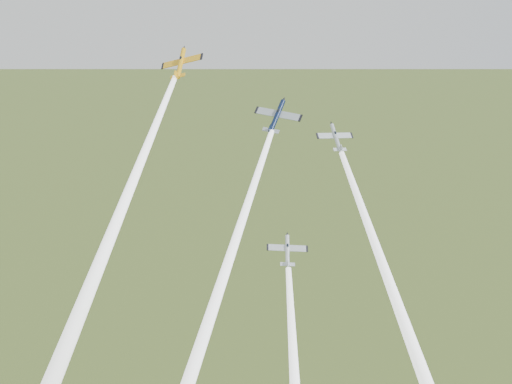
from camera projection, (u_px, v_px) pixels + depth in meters
name	position (u px, v px, depth m)	size (l,w,h in m)	color
plane_yellow	(181.00, 63.00, 117.81)	(8.77, 8.70, 1.37)	#F2AC15
smoke_trail_yellow	(118.00, 217.00, 103.75)	(2.75, 2.75, 58.15)	white
plane_navy	(277.00, 116.00, 113.46)	(8.79, 8.72, 1.38)	#0B1733
smoke_trail_navy	(209.00, 320.00, 97.11)	(2.75, 2.75, 70.01)	white
plane_silver_right	(336.00, 137.00, 112.58)	(7.07, 7.02, 1.11)	silver
smoke_trail_silver_right	(409.00, 335.00, 96.68)	(2.75, 2.75, 65.88)	white
plane_silver_low	(287.00, 250.00, 108.04)	(7.05, 7.00, 1.10)	#B4BDC4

